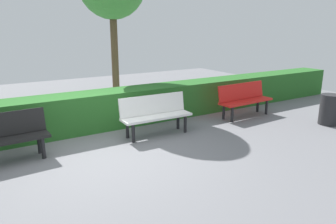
% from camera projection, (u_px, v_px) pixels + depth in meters
% --- Properties ---
extents(ground_plane, '(18.36, 18.36, 0.00)m').
position_uv_depth(ground_plane, '(106.00, 155.00, 5.86)').
color(ground_plane, slate).
extents(bench_red, '(1.62, 0.54, 0.86)m').
position_uv_depth(bench_red, '(244.00, 98.00, 8.30)').
color(bench_red, red).
rests_on(bench_red, ground_plane).
extents(bench_white, '(1.58, 0.49, 0.86)m').
position_uv_depth(bench_white, '(155.00, 113.00, 6.88)').
color(bench_white, white).
rests_on(bench_white, ground_plane).
extents(bench_black, '(1.58, 0.53, 0.86)m').
position_uv_depth(bench_black, '(0.00, 136.00, 5.43)').
color(bench_black, black).
rests_on(bench_black, ground_plane).
extents(hedge_row, '(14.36, 0.78, 0.85)m').
position_uv_depth(hedge_row, '(129.00, 106.00, 7.73)').
color(hedge_row, '#266023').
rests_on(hedge_row, ground_plane).
extents(trash_bin, '(0.46, 0.46, 0.73)m').
position_uv_depth(trash_bin, '(330.00, 110.00, 7.63)').
color(trash_bin, '#262628').
rests_on(trash_bin, ground_plane).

